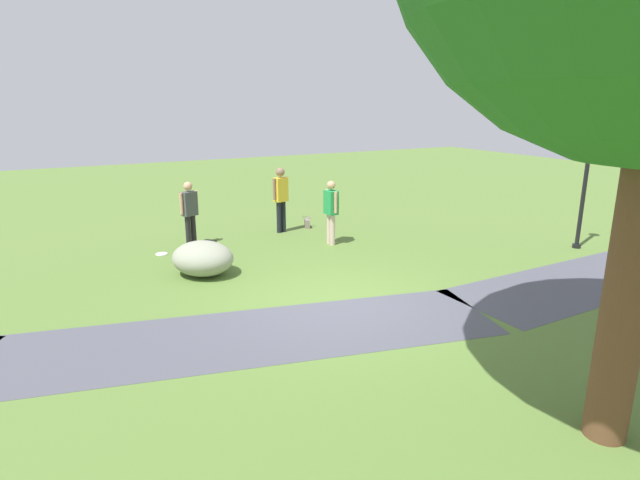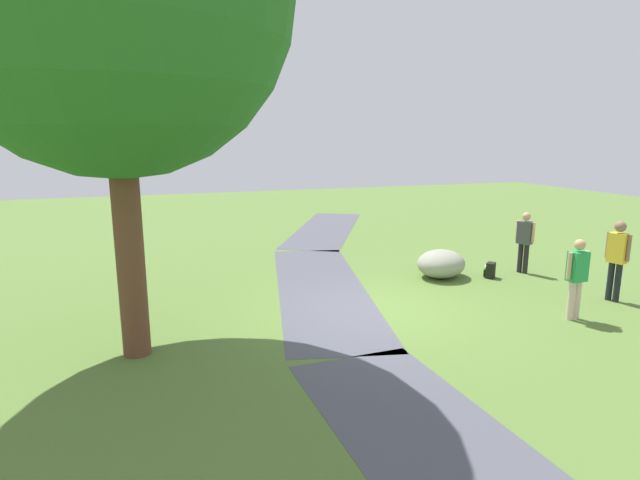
% 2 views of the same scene
% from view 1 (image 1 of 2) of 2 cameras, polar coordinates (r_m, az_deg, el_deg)
% --- Properties ---
extents(ground_plane, '(48.00, 48.00, 0.00)m').
position_cam_1_polar(ground_plane, '(9.43, 2.35, -7.17)').
color(ground_plane, '#567533').
extents(footpath_segment_near, '(8.06, 2.30, 0.01)m').
position_cam_1_polar(footpath_segment_near, '(12.71, 29.48, -3.20)').
color(footpath_segment_near, '#4C4D57').
rests_on(footpath_segment_near, ground).
extents(footpath_segment_mid, '(8.26, 3.78, 0.01)m').
position_cam_1_polar(footpath_segment_mid, '(8.34, -7.68, -10.40)').
color(footpath_segment_mid, '#4C4D57').
rests_on(footpath_segment_mid, ground).
extents(lamp_post, '(0.28, 0.28, 3.38)m').
position_cam_1_polar(lamp_post, '(14.08, 27.45, 7.46)').
color(lamp_post, black).
rests_on(lamp_post, ground).
extents(lawn_boulder, '(1.69, 1.76, 0.72)m').
position_cam_1_polar(lawn_boulder, '(11.16, -12.82, -1.98)').
color(lawn_boulder, gray).
rests_on(lawn_boulder, ground).
extents(woman_with_handbag, '(0.51, 0.32, 1.80)m').
position_cam_1_polar(woman_with_handbag, '(14.29, -4.36, 4.99)').
color(woman_with_handbag, black).
rests_on(woman_with_handbag, ground).
extents(man_near_boulder, '(0.26, 0.52, 1.64)m').
position_cam_1_polar(man_near_boulder, '(13.04, 1.23, 3.54)').
color(man_near_boulder, beige).
rests_on(man_near_boulder, ground).
extents(passerby_on_path, '(0.49, 0.35, 1.64)m').
position_cam_1_polar(passerby_on_path, '(13.28, -14.23, 3.29)').
color(passerby_on_path, black).
rests_on(passerby_on_path, ground).
extents(handbag_on_grass, '(0.35, 0.35, 0.31)m').
position_cam_1_polar(handbag_on_grass, '(14.98, -1.44, 1.92)').
color(handbag_on_grass, gray).
rests_on(handbag_on_grass, ground).
extents(backpack_by_boulder, '(0.35, 0.35, 0.40)m').
position_cam_1_polar(backpack_by_boulder, '(12.42, -12.13, -0.99)').
color(backpack_by_boulder, black).
rests_on(backpack_by_boulder, ground).
extents(frisbee_on_grass, '(0.28, 0.28, 0.02)m').
position_cam_1_polar(frisbee_on_grass, '(12.96, -17.10, -1.49)').
color(frisbee_on_grass, white).
rests_on(frisbee_on_grass, ground).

